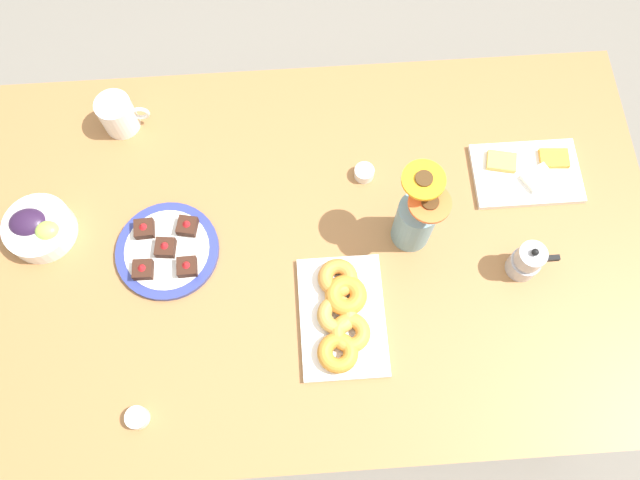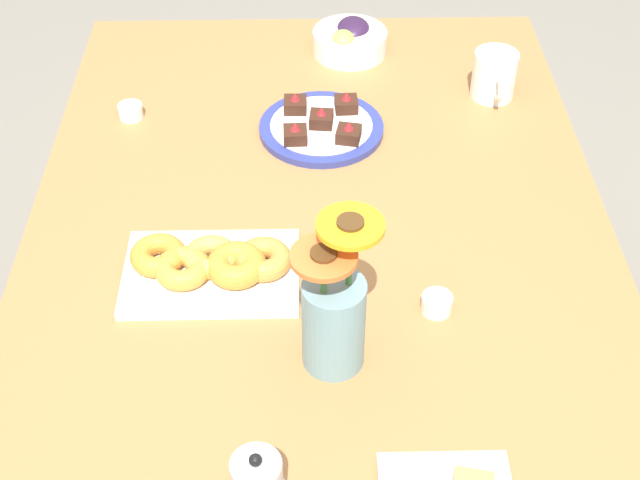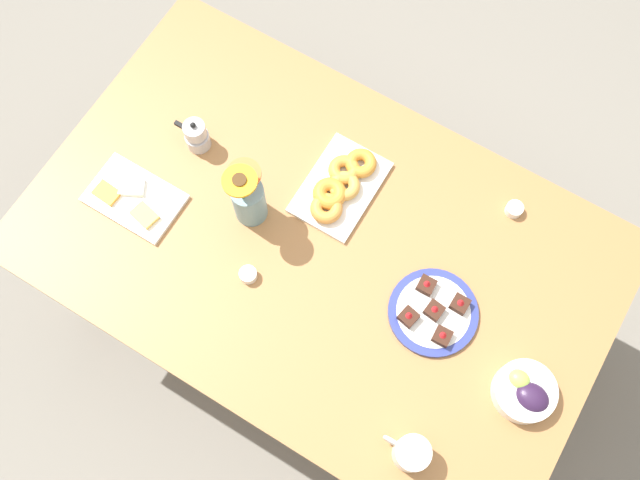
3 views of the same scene
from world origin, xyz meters
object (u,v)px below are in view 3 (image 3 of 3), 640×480
object	(u,v)px
cheese_platter	(134,198)
jam_cup_berry	(248,275)
dessert_plate	(433,312)
dining_table	(320,254)
grape_bowl	(525,392)
coffee_mug	(411,453)
jam_cup_honey	(514,209)
croissant_platter	(340,186)
flower_vase	(248,199)
moka_pot	(196,136)

from	to	relation	value
cheese_platter	jam_cup_berry	xyz separation A→B (m)	(-0.40, 0.02, 0.01)
jam_cup_berry	dessert_plate	distance (m)	0.50
dining_table	jam_cup_berry	size ratio (longest dim) A/B	33.33
jam_cup_berry	grape_bowl	bearing A→B (deg)	-172.76
dining_table	coffee_mug	distance (m)	0.61
dining_table	dessert_plate	size ratio (longest dim) A/B	6.65
jam_cup_honey	dessert_plate	distance (m)	0.38
coffee_mug	croissant_platter	size ratio (longest dim) A/B	0.44
flower_vase	jam_cup_berry	bearing A→B (deg)	120.30
jam_cup_honey	jam_cup_berry	xyz separation A→B (m)	(0.53, 0.54, 0.00)
coffee_mug	moka_pot	distance (m)	1.03
coffee_mug	grape_bowl	bearing A→B (deg)	-122.33
moka_pot	flower_vase	bearing A→B (deg)	157.74
grape_bowl	croissant_platter	world-z (taller)	grape_bowl
grape_bowl	jam_cup_berry	bearing A→B (deg)	7.24
croissant_platter	moka_pot	bearing A→B (deg)	11.64
dining_table	jam_cup_berry	xyz separation A→B (m)	(0.12, 0.18, 0.10)
dining_table	croissant_platter	bearing A→B (deg)	-77.77
jam_cup_honey	dining_table	bearing A→B (deg)	41.47
jam_cup_honey	jam_cup_berry	size ratio (longest dim) A/B	1.00
jam_cup_honey	flower_vase	xyz separation A→B (m)	(0.63, 0.38, 0.08)
dining_table	coffee_mug	world-z (taller)	coffee_mug
dessert_plate	flower_vase	distance (m)	0.58
croissant_platter	flower_vase	world-z (taller)	flower_vase
cheese_platter	jam_cup_berry	size ratio (longest dim) A/B	5.42
dessert_plate	flower_vase	world-z (taller)	flower_vase
dining_table	coffee_mug	size ratio (longest dim) A/B	13.01
cheese_platter	dessert_plate	size ratio (longest dim) A/B	1.08
cheese_platter	jam_cup_honey	xyz separation A→B (m)	(-0.93, -0.52, 0.01)
dining_table	flower_vase	world-z (taller)	flower_vase
grape_bowl	coffee_mug	bearing A→B (deg)	57.67
jam_cup_honey	dessert_plate	xyz separation A→B (m)	(0.06, 0.37, -0.00)
dining_table	moka_pot	xyz separation A→B (m)	(0.46, -0.09, 0.13)
jam_cup_berry	croissant_platter	bearing A→B (deg)	-103.26
dining_table	grape_bowl	size ratio (longest dim) A/B	10.01
grape_bowl	flower_vase	size ratio (longest dim) A/B	0.60
coffee_mug	dessert_plate	distance (m)	0.37
coffee_mug	cheese_platter	world-z (taller)	coffee_mug
coffee_mug	moka_pot	bearing A→B (deg)	-25.49
flower_vase	croissant_platter	bearing A→B (deg)	-133.32
grape_bowl	cheese_platter	bearing A→B (deg)	3.67
dessert_plate	flower_vase	xyz separation A→B (m)	(0.57, 0.00, 0.08)
coffee_mug	cheese_platter	bearing A→B (deg)	-11.74
cheese_platter	flower_vase	xyz separation A→B (m)	(-0.30, -0.14, 0.08)
coffee_mug	croissant_platter	xyz separation A→B (m)	(0.51, -0.53, -0.03)
cheese_platter	croissant_platter	xyz separation A→B (m)	(-0.48, -0.33, 0.01)
dining_table	cheese_platter	distance (m)	0.55
moka_pot	grape_bowl	bearing A→B (deg)	171.59
cheese_platter	moka_pot	size ratio (longest dim) A/B	2.18
grape_bowl	jam_cup_berry	xyz separation A→B (m)	(0.77, 0.10, -0.01)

